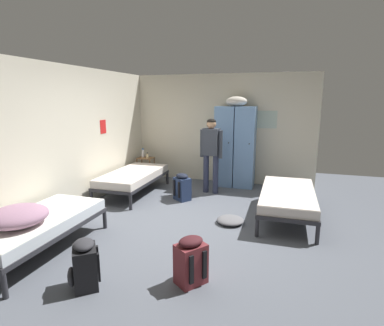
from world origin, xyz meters
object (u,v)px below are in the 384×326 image
person_traveler (211,149)px  water_bottle (143,153)px  bedding_heap (18,216)px  clothes_pile_grey (230,220)px  bed_left_rear (133,176)px  backpack_black (84,265)px  bed_left_front (37,225)px  backpack_navy (183,187)px  lotion_bottle (147,156)px  bed_right (288,196)px  shelf_unit (146,166)px  locker_bank (235,145)px  backpack_maroon (190,261)px

person_traveler → water_bottle: size_ratio=7.06×
bedding_heap → clothes_pile_grey: bedding_heap is taller
bed_left_rear → backpack_black: bearing=-71.2°
bed_left_front → backpack_navy: size_ratio=3.45×
backpack_black → water_bottle: bearing=108.0°
bed_left_front → lotion_bottle: lotion_bottle is taller
bed_left_front → clothes_pile_grey: size_ratio=4.26×
bed_right → bed_left_front: bearing=-144.9°
bed_right → backpack_black: (-2.09, -2.74, -0.12)m
shelf_unit → person_traveler: person_traveler is taller
bed_left_front → bed_right: bearing=35.1°
backpack_navy → backpack_black: bearing=-91.2°
clothes_pile_grey → bed_right: bearing=31.4°
bed_left_rear → lotion_bottle: bearing=99.2°
locker_bank → bed_right: locker_bank is taller
bed_left_front → backpack_navy: (1.15, 2.61, -0.12)m
bed_left_front → bedding_heap: size_ratio=2.62×
lotion_bottle → backpack_maroon: size_ratio=0.26×
lotion_bottle → clothes_pile_grey: 3.30m
bed_left_rear → bed_left_front: 2.69m
water_bottle → clothes_pile_grey: bearing=-39.5°
shelf_unit → lotion_bottle: size_ratio=4.02×
bed_left_rear → bedding_heap: bedding_heap is taller
water_bottle → backpack_maroon: bearing=-57.7°
bed_left_front → lotion_bottle: size_ratio=13.42×
water_bottle → backpack_black: 4.61m
bedding_heap → water_bottle: water_bottle is taller
locker_bank → bed_left_rear: (-1.98, -1.28, -0.59)m
water_bottle → backpack_maroon: 4.68m
person_traveler → backpack_maroon: (0.58, -3.33, -0.71)m
water_bottle → backpack_black: water_bottle is taller
person_traveler → backpack_maroon: size_ratio=2.93×
bed_left_rear → lotion_bottle: (-0.18, 1.11, 0.25)m
locker_bank → water_bottle: 2.33m
bed_right → bed_left_rear: (-3.18, 0.45, 0.00)m
bed_left_front → bedding_heap: 0.36m
bed_right → clothes_pile_grey: 1.09m
bed_left_front → backpack_navy: backpack_navy is taller
bedding_heap → water_bottle: bearing=94.4°
lotion_bottle → backpack_navy: lotion_bottle is taller
locker_bank → backpack_maroon: 4.12m
bedding_heap → backpack_black: size_ratio=1.32×
shelf_unit → water_bottle: water_bottle is taller
shelf_unit → lotion_bottle: 0.30m
locker_bank → bed_right: bearing=-55.2°
bed_right → bedding_heap: bearing=-141.8°
backpack_black → clothes_pile_grey: backpack_black is taller
backpack_black → locker_bank: bearing=78.7°
water_bottle → bedding_heap: bearing=-85.6°
backpack_navy → water_bottle: bearing=139.8°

